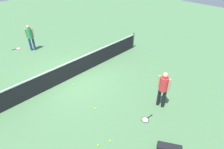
# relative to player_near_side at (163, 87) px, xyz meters

# --- Properties ---
(ground_plane) EXTENTS (40.00, 40.00, 0.00)m
(ground_plane) POSITION_rel_player_near_side_xyz_m (-1.39, 4.46, -1.01)
(ground_plane) COLOR #4C7A4C
(court_net) EXTENTS (10.09, 0.09, 1.07)m
(court_net) POSITION_rel_player_near_side_xyz_m (-1.39, 4.46, -0.51)
(court_net) COLOR #4C4C51
(court_net) RESTS_ON ground_plane
(player_near_side) EXTENTS (0.39, 0.53, 1.70)m
(player_near_side) POSITION_rel_player_near_side_xyz_m (0.00, 0.00, 0.00)
(player_near_side) COLOR black
(player_near_side) RESTS_ON ground_plane
(player_far_side) EXTENTS (0.50, 0.46, 1.70)m
(player_far_side) POSITION_rel_player_near_side_xyz_m (-1.30, 8.95, 0.00)
(player_far_side) COLOR navy
(player_far_side) RESTS_ON ground_plane
(tennis_racket_near_player) EXTENTS (0.60, 0.34, 0.03)m
(tennis_racket_near_player) POSITION_rel_player_near_side_xyz_m (-1.11, -0.05, -1.00)
(tennis_racket_near_player) COLOR black
(tennis_racket_near_player) RESTS_ON ground_plane
(tennis_racket_far_player) EXTENTS (0.61, 0.37, 0.03)m
(tennis_racket_far_player) POSITION_rel_player_near_side_xyz_m (-1.95, 9.88, -1.00)
(tennis_racket_far_player) COLOR red
(tennis_racket_far_player) RESTS_ON ground_plane
(tennis_ball_near_player) EXTENTS (0.07, 0.07, 0.07)m
(tennis_ball_near_player) POSITION_rel_player_near_side_xyz_m (-2.82, 0.23, -0.98)
(tennis_ball_near_player) COLOR #C6E033
(tennis_ball_near_player) RESTS_ON ground_plane
(tennis_ball_midcourt) EXTENTS (0.07, 0.07, 0.07)m
(tennis_ball_midcourt) POSITION_rel_player_near_side_xyz_m (-2.12, 1.84, -0.98)
(tennis_ball_midcourt) COLOR #C6E033
(tennis_ball_midcourt) RESTS_ON ground_plane
(tennis_ball_baseline) EXTENTS (0.07, 0.07, 0.07)m
(tennis_ball_baseline) POSITION_rel_player_near_side_xyz_m (-3.23, 0.42, -0.98)
(tennis_ball_baseline) COLOR #C6E033
(tennis_ball_baseline) RESTS_ON ground_plane
(tennis_ball_stray_left) EXTENTS (0.07, 0.07, 0.07)m
(tennis_ball_stray_left) POSITION_rel_player_near_side_xyz_m (-1.77, 3.87, -0.98)
(tennis_ball_stray_left) COLOR #C6E033
(tennis_ball_stray_left) RESTS_ON ground_plane
(equipment_bag) EXTENTS (0.65, 0.83, 0.28)m
(equipment_bag) POSITION_rel_player_near_side_xyz_m (-1.75, -1.42, -0.87)
(equipment_bag) COLOR black
(equipment_bag) RESTS_ON ground_plane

